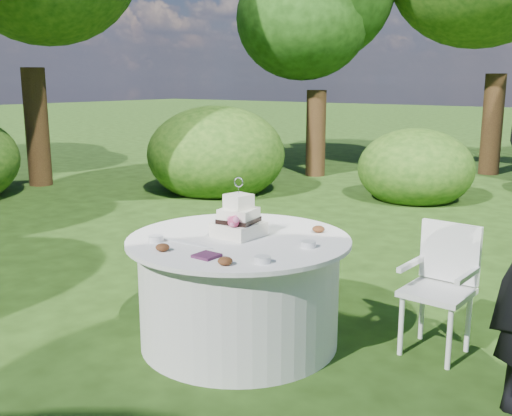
{
  "coord_description": "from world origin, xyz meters",
  "views": [
    {
      "loc": [
        2.52,
        -3.14,
        1.84
      ],
      "look_at": [
        0.15,
        0.0,
        1.0
      ],
      "focal_mm": 42.0,
      "sensor_mm": 36.0,
      "label": 1
    }
  ],
  "objects_px": {
    "table": "(239,290)",
    "napkins": "(207,256)",
    "chair": "(442,279)",
    "cake": "(239,220)"
  },
  "relations": [
    {
      "from": "napkins",
      "to": "table",
      "type": "distance_m",
      "value": 0.64
    },
    {
      "from": "napkins",
      "to": "table",
      "type": "xyz_separation_m",
      "value": [
        -0.13,
        0.49,
        -0.39
      ]
    },
    {
      "from": "napkins",
      "to": "cake",
      "type": "height_order",
      "value": "cake"
    },
    {
      "from": "table",
      "to": "napkins",
      "type": "bearing_deg",
      "value": -74.7
    },
    {
      "from": "table",
      "to": "cake",
      "type": "xyz_separation_m",
      "value": [
        -0.02,
        0.03,
        0.5
      ]
    },
    {
      "from": "table",
      "to": "chair",
      "type": "relative_size",
      "value": 1.76
    },
    {
      "from": "table",
      "to": "chair",
      "type": "height_order",
      "value": "chair"
    },
    {
      "from": "table",
      "to": "cake",
      "type": "relative_size",
      "value": 3.71
    },
    {
      "from": "napkins",
      "to": "chair",
      "type": "height_order",
      "value": "chair"
    },
    {
      "from": "napkins",
      "to": "chair",
      "type": "relative_size",
      "value": 0.16
    }
  ]
}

